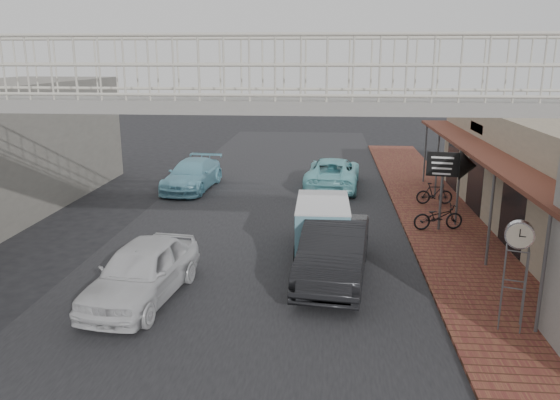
% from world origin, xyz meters
% --- Properties ---
extents(ground, '(120.00, 120.00, 0.00)m').
position_xyz_m(ground, '(0.00, 0.00, 0.00)').
color(ground, black).
rests_on(ground, ground).
extents(road_strip, '(10.00, 60.00, 0.01)m').
position_xyz_m(road_strip, '(0.00, 0.00, 0.01)').
color(road_strip, black).
rests_on(road_strip, ground).
extents(sidewalk, '(3.00, 40.00, 0.10)m').
position_xyz_m(sidewalk, '(6.50, 3.00, 0.05)').
color(sidewalk, brown).
rests_on(sidewalk, ground).
extents(footbridge, '(16.40, 2.40, 6.34)m').
position_xyz_m(footbridge, '(0.00, -4.00, 3.18)').
color(footbridge, gray).
rests_on(footbridge, ground).
extents(white_hatchback, '(2.29, 4.56, 1.49)m').
position_xyz_m(white_hatchback, '(-2.37, -1.89, 0.75)').
color(white_hatchback, silver).
rests_on(white_hatchback, ground).
extents(dark_sedan, '(2.22, 5.05, 1.61)m').
position_xyz_m(dark_sedan, '(2.46, -0.14, 0.81)').
color(dark_sedan, black).
rests_on(dark_sedan, ground).
extents(angkot_curb, '(2.72, 5.24, 1.41)m').
position_xyz_m(angkot_curb, '(2.50, 10.83, 0.71)').
color(angkot_curb, '#7CCFD7').
rests_on(angkot_curb, ground).
extents(angkot_far, '(2.29, 4.80, 1.35)m').
position_xyz_m(angkot_far, '(-4.00, 9.92, 0.68)').
color(angkot_far, '#7ABED3').
rests_on(angkot_far, ground).
extents(angkot_van, '(1.68, 3.58, 1.75)m').
position_xyz_m(angkot_van, '(2.12, 1.80, 1.11)').
color(angkot_van, black).
rests_on(angkot_van, ground).
extents(motorcycle_near, '(1.84, 0.93, 0.92)m').
position_xyz_m(motorcycle_near, '(6.14, 4.33, 0.56)').
color(motorcycle_near, black).
rests_on(motorcycle_near, sidewalk).
extents(motorcycle_far, '(1.51, 0.51, 0.89)m').
position_xyz_m(motorcycle_far, '(6.64, 7.79, 0.55)').
color(motorcycle_far, black).
rests_on(motorcycle_far, sidewalk).
extents(street_clock, '(0.64, 0.60, 2.49)m').
position_xyz_m(street_clock, '(6.38, -2.84, 2.17)').
color(street_clock, '#59595B').
rests_on(street_clock, sidewalk).
extents(arrow_sign, '(1.70, 1.11, 2.84)m').
position_xyz_m(arrow_sign, '(6.86, 4.18, 2.40)').
color(arrow_sign, '#59595B').
rests_on(arrow_sign, sidewalk).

